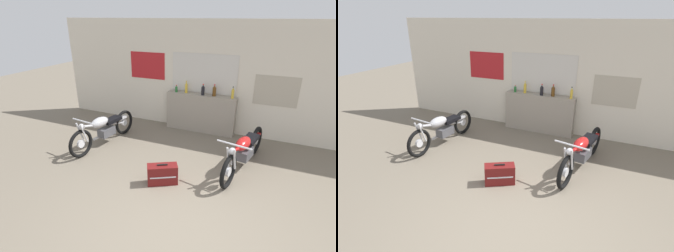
% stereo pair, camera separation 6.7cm
% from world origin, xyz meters
% --- Properties ---
extents(ground_plane, '(24.00, 24.00, 0.00)m').
position_xyz_m(ground_plane, '(0.00, 0.00, 0.00)').
color(ground_plane, '#706656').
extents(wall_back, '(10.00, 0.07, 2.80)m').
position_xyz_m(wall_back, '(-0.02, 3.78, 1.40)').
color(wall_back, beige).
rests_on(wall_back, ground_plane).
extents(sill_counter, '(1.81, 0.28, 1.00)m').
position_xyz_m(sill_counter, '(-0.78, 3.60, 0.50)').
color(sill_counter, gray).
rests_on(sill_counter, ground_plane).
extents(bottle_leftmost, '(0.07, 0.07, 0.19)m').
position_xyz_m(bottle_leftmost, '(-1.46, 3.58, 1.08)').
color(bottle_leftmost, '#23662D').
rests_on(bottle_leftmost, sill_counter).
extents(bottle_left_center, '(0.07, 0.07, 0.31)m').
position_xyz_m(bottle_left_center, '(-1.19, 3.61, 1.14)').
color(bottle_left_center, gold).
rests_on(bottle_left_center, sill_counter).
extents(bottle_center, '(0.08, 0.08, 0.29)m').
position_xyz_m(bottle_center, '(-0.73, 3.58, 1.13)').
color(bottle_center, black).
rests_on(bottle_center, sill_counter).
extents(bottle_right_center, '(0.09, 0.09, 0.30)m').
position_xyz_m(bottle_right_center, '(-0.45, 3.60, 1.13)').
color(bottle_right_center, '#5B3814').
rests_on(bottle_right_center, sill_counter).
extents(bottle_rightmost, '(0.07, 0.07, 0.29)m').
position_xyz_m(bottle_rightmost, '(0.01, 3.58, 1.13)').
color(bottle_rightmost, gold).
rests_on(bottle_rightmost, sill_counter).
extents(motorcycle_red, '(0.70, 2.14, 0.80)m').
position_xyz_m(motorcycle_red, '(0.57, 2.14, 0.40)').
color(motorcycle_red, black).
rests_on(motorcycle_red, ground_plane).
extents(motorcycle_silver, '(0.64, 2.05, 0.80)m').
position_xyz_m(motorcycle_silver, '(-2.63, 1.93, 0.40)').
color(motorcycle_silver, black).
rests_on(motorcycle_silver, ground_plane).
extents(hard_case_darkred, '(0.59, 0.46, 0.40)m').
position_xyz_m(hard_case_darkred, '(-0.71, 1.03, 0.19)').
color(hard_case_darkred, maroon).
rests_on(hard_case_darkred, ground_plane).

